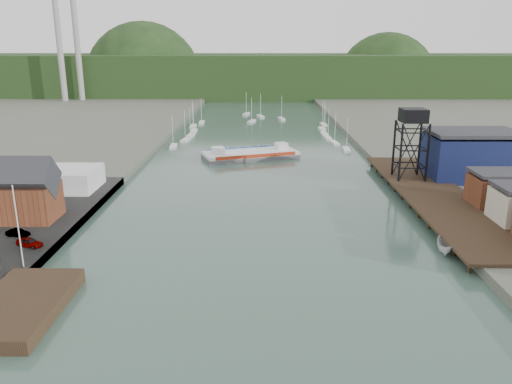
{
  "coord_description": "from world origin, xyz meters",
  "views": [
    {
      "loc": [
        0.56,
        -54.6,
        31.7
      ],
      "look_at": [
        -0.25,
        39.6,
        4.0
      ],
      "focal_mm": 35.0,
      "sensor_mm": 36.0,
      "label": 1
    }
  ],
  "objects_px": {
    "lift_tower": "(413,120)",
    "motorboat": "(445,246)",
    "car_west_a": "(29,242)",
    "harbor_building": "(21,195)",
    "chain_ferry": "(250,154)"
  },
  "relations": [
    {
      "from": "chain_ferry",
      "to": "motorboat",
      "type": "height_order",
      "value": "chain_ferry"
    },
    {
      "from": "lift_tower",
      "to": "car_west_a",
      "type": "distance_m",
      "value": 82.37
    },
    {
      "from": "motorboat",
      "to": "car_west_a",
      "type": "height_order",
      "value": "car_west_a"
    },
    {
      "from": "chain_ferry",
      "to": "car_west_a",
      "type": "relative_size",
      "value": 6.8
    },
    {
      "from": "harbor_building",
      "to": "motorboat",
      "type": "height_order",
      "value": "harbor_building"
    },
    {
      "from": "car_west_a",
      "to": "motorboat",
      "type": "bearing_deg",
      "value": -68.21
    },
    {
      "from": "harbor_building",
      "to": "lift_tower",
      "type": "distance_m",
      "value": 82.49
    },
    {
      "from": "lift_tower",
      "to": "chain_ferry",
      "type": "xyz_separation_m",
      "value": [
        -37.33,
        30.66,
        -14.53
      ]
    },
    {
      "from": "lift_tower",
      "to": "motorboat",
      "type": "bearing_deg",
      "value": -97.51
    },
    {
      "from": "harbor_building",
      "to": "motorboat",
      "type": "xyz_separation_m",
      "value": [
        71.85,
        -11.05,
        -4.94
      ]
    },
    {
      "from": "motorboat",
      "to": "car_west_a",
      "type": "relative_size",
      "value": 1.39
    },
    {
      "from": "lift_tower",
      "to": "chain_ferry",
      "type": "height_order",
      "value": "lift_tower"
    },
    {
      "from": "lift_tower",
      "to": "car_west_a",
      "type": "bearing_deg",
      "value": -149.92
    },
    {
      "from": "lift_tower",
      "to": "car_west_a",
      "type": "xyz_separation_m",
      "value": [
        -70.34,
        -40.74,
        -13.32
      ]
    },
    {
      "from": "harbor_building",
      "to": "lift_tower",
      "type": "relative_size",
      "value": 0.76
    }
  ]
}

